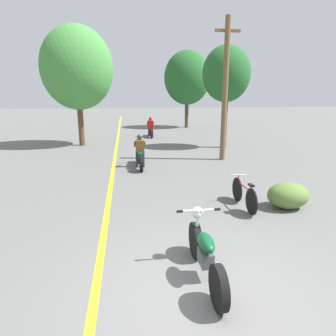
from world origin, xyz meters
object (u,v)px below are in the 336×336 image
roadside_tree_right_far (187,78)px  motorcycle_rider_lead (140,155)px  roadside_tree_left (77,68)px  bicycle_parked (244,194)px  utility_pole (225,89)px  roadside_tree_right_near (226,75)px  motorcycle_foreground (205,252)px  motorcycle_rider_far (151,129)px

roadside_tree_right_far → motorcycle_rider_lead: bearing=-108.8°
roadside_tree_left → bicycle_parked: (5.63, -10.80, -3.97)m
roadside_tree_right_far → bicycle_parked: size_ratio=3.93×
utility_pole → roadside_tree_right_near: (1.07, 3.09, 0.80)m
utility_pole → roadside_tree_right_far: bearing=85.5°
roadside_tree_left → motorcycle_rider_lead: 7.64m
motorcycle_rider_lead → bicycle_parked: 5.56m
motorcycle_rider_lead → roadside_tree_left: bearing=118.1°
roadside_tree_left → motorcycle_foreground: roadside_tree_left is taller
utility_pole → roadside_tree_left: bearing=144.7°
roadside_tree_right_near → motorcycle_foreground: roadside_tree_right_near is taller
bicycle_parked → motorcycle_rider_lead: bearing=116.8°
roadside_tree_right_far → motorcycle_rider_far: (-3.70, -5.52, -3.75)m
motorcycle_rider_lead → motorcycle_rider_far: motorcycle_rider_far is taller
utility_pole → bicycle_parked: bearing=-102.7°
utility_pole → motorcycle_rider_lead: size_ratio=2.77×
motorcycle_foreground → motorcycle_rider_far: bearing=88.2°
roadside_tree_right_far → motorcycle_rider_lead: 15.63m
utility_pole → motorcycle_rider_lead: (-3.83, -0.92, -2.64)m
roadside_tree_right_near → motorcycle_foreground: 13.08m
motorcycle_rider_lead → roadside_tree_right_near: bearing=39.3°
roadside_tree_left → motorcycle_foreground: bearing=-74.6°
roadside_tree_left → motorcycle_rider_far: bearing=35.0°
motorcycle_foreground → bicycle_parked: 3.44m
motorcycle_foreground → roadside_tree_right_near: bearing=70.4°
roadside_tree_right_near → bicycle_parked: 9.95m
motorcycle_rider_far → roadside_tree_right_near: bearing=-52.5°
roadside_tree_right_far → utility_pole: bearing=-94.5°
motorcycle_rider_far → motorcycle_rider_lead: bearing=-97.6°
roadside_tree_right_near → motorcycle_rider_far: size_ratio=2.68×
utility_pole → roadside_tree_left: (-6.95, 4.92, 1.17)m
roadside_tree_right_far → motorcycle_foreground: (-4.22, -22.22, -3.83)m
roadside_tree_right_near → roadside_tree_left: 8.23m
motorcycle_rider_far → bicycle_parked: size_ratio=1.23×
roadside_tree_left → roadside_tree_right_near: bearing=-12.8°
motorcycle_foreground → motorcycle_rider_lead: bearing=94.8°
bicycle_parked → roadside_tree_right_far: bearing=83.0°
motorcycle_foreground → motorcycle_rider_far: 16.71m
roadside_tree_right_far → motorcycle_rider_far: size_ratio=3.21×
motorcycle_foreground → bicycle_parked: bearing=57.5°
roadside_tree_right_far → roadside_tree_left: size_ratio=0.99×
motorcycle_rider_far → utility_pole: bearing=-71.5°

